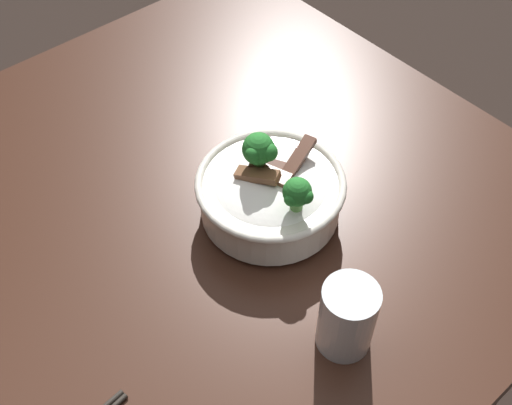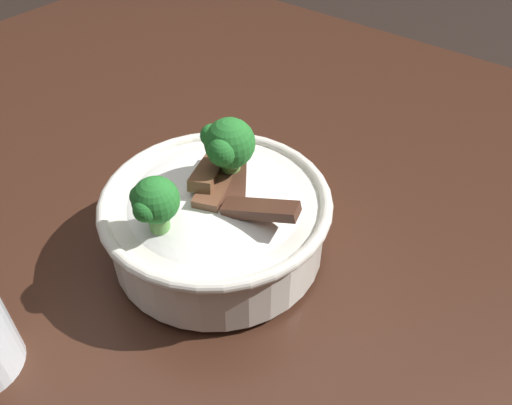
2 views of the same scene
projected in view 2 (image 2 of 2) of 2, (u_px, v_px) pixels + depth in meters
The scene contains 2 objects.
dining_table at pixel (195, 215), 0.71m from camera, with size 1.15×0.99×0.75m.
rice_bowl at pixel (216, 214), 0.50m from camera, with size 0.22×0.22×0.14m.
Camera 2 is at (-0.39, 0.36, 1.15)m, focal length 36.35 mm.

